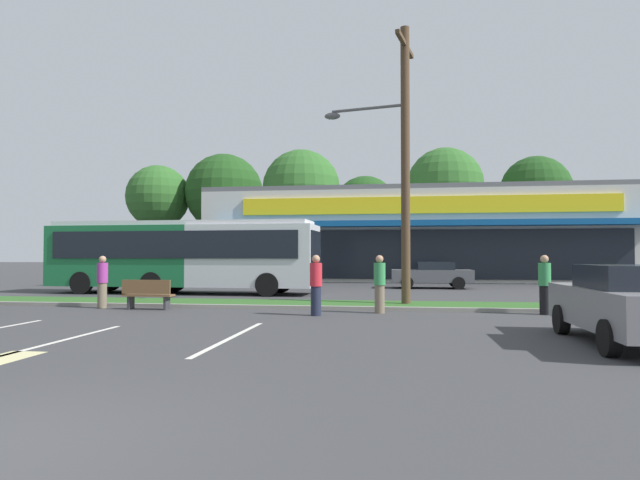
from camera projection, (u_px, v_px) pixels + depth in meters
The scene contains 22 objects.
grass_median at pixel (287, 304), 18.62m from camera, with size 56.00×2.20×0.12m, color #2D5B23.
curb_lip at pixel (280, 307), 17.41m from camera, with size 56.00×0.24×0.12m, color gray.
parking_stripe_1 at pixel (57, 342), 10.82m from camera, with size 0.12×4.80×0.01m, color silver.
parking_stripe_2 at pixel (232, 337), 11.39m from camera, with size 0.12×4.80×0.01m, color silver.
storefront_building at pixel (420, 236), 40.33m from camera, with size 29.10×14.58×6.24m.
tree_far_left at pixel (158, 197), 52.30m from camera, with size 6.05×6.05×10.40m.
tree_left at pixel (224, 193), 52.08m from camera, with size 7.42×7.42×11.45m.
tree_mid_left at pixel (301, 189), 48.16m from camera, with size 6.88×6.88×11.10m.
tree_mid at pixel (365, 208), 48.39m from camera, with size 5.65×5.65×8.80m.
tree_mid_right at pixel (445, 186), 47.60m from camera, with size 6.69×6.69×11.16m.
tree_right at pixel (536, 191), 46.70m from camera, with size 6.03×6.03×10.27m.
utility_pole at pixel (401, 156), 18.29m from camera, with size 3.14×2.37×9.45m.
city_bus at pixel (183, 254), 24.53m from camera, with size 12.27×2.92×3.25m.
bus_stop_bench at pixel (148, 294), 17.23m from camera, with size 1.60×0.45×0.95m.
car_0 at pixel (185, 272), 31.86m from camera, with size 4.24×2.01×1.41m.
car_1 at pixel (432, 274), 28.38m from camera, with size 4.13×2.00×1.38m.
car_3 at pixel (628, 304), 10.43m from camera, with size 1.87×4.39×1.54m.
car_4 at pixel (96, 273), 31.26m from camera, with size 4.56×1.96×1.36m.
pedestrian_near_bench at pixel (380, 284), 16.20m from camera, with size 0.35×0.35×1.73m.
pedestrian_by_pole at pixel (316, 285), 15.55m from camera, with size 0.35×0.35×1.74m.
pedestrian_mid at pixel (545, 285), 15.80m from camera, with size 0.35×0.35×1.73m.
pedestrian_far at pixel (102, 282), 17.75m from camera, with size 0.34×0.34×1.71m.
Camera 1 is at (3.75, -4.33, 1.73)m, focal length 30.48 mm.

